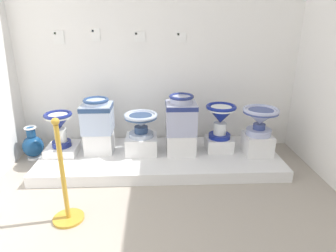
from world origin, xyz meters
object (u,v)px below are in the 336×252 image
Objects in this scene: info_placard_fourth at (181,37)px; antique_toilet_leftmost at (221,116)px; info_placard_first at (59,37)px; info_placard_third at (140,37)px; plinth_block_tall_cobalt at (99,142)px; decorative_vase_spare at (33,145)px; antique_toilet_rightmost at (181,114)px; plinth_block_leftmost at (219,144)px; antique_toilet_tall_cobalt at (97,115)px; plinth_block_rightmost at (181,142)px; plinth_block_pale_glazed at (142,144)px; antique_toilet_broad_patterned at (59,124)px; plinth_block_squat_floral at (257,144)px; plinth_block_broad_patterned at (63,150)px; stanchion_post_near_left at (65,194)px; antique_toilet_squat_floral at (260,117)px; info_placard_second at (96,35)px; antique_toilet_pale_glazed at (141,121)px.

antique_toilet_leftmost is at bearing -45.60° from info_placard_fourth.
info_placard_first is 1.15× the size of info_placard_third.
decorative_vase_spare is at bearing 172.17° from plinth_block_tall_cobalt.
antique_toilet_rightmost is 1.47× the size of plinth_block_leftmost.
antique_toilet_tall_cobalt reaches higher than plinth_block_leftmost.
plinth_block_rightmost is 0.58m from antique_toilet_leftmost.
plinth_block_leftmost is (0.48, 0.03, -0.04)m from plinth_block_rightmost.
plinth_block_pale_glazed is 0.96m from plinth_block_leftmost.
antique_toilet_broad_patterned is 1.07m from info_placard_first.
plinth_block_squat_floral is at bearing -2.39° from antique_toilet_broad_patterned.
plinth_block_pale_glazed is at bearing -0.34° from plinth_block_broad_patterned.
info_placard_third reaches higher than antique_toilet_tall_cobalt.
plinth_block_pale_glazed is 1.40m from plinth_block_squat_floral.
antique_toilet_tall_cobalt is at bearing -7.83° from decorative_vase_spare.
plinth_block_squat_floral is at bearing -33.11° from info_placard_fourth.
antique_toilet_tall_cobalt reaches higher than plinth_block_tall_cobalt.
antique_toilet_tall_cobalt is at bearing 177.50° from plinth_block_rightmost.
stanchion_post_near_left is at bearing -125.10° from info_placard_fourth.
info_placard_first is 2.02m from stanchion_post_near_left.
plinth_block_leftmost is 0.76× the size of antique_toilet_squat_floral.
plinth_block_pale_glazed is at bearing -42.00° from info_placard_second.
plinth_block_tall_cobalt is at bearing 176.04° from plinth_block_squat_floral.
plinth_block_tall_cobalt reaches higher than plinth_block_rightmost.
info_placard_second is at bearing -0.00° from info_placard_first.
plinth_block_broad_patterned is at bearing 177.61° from plinth_block_squat_floral.
plinth_block_squat_floral is (1.91, -0.13, -0.01)m from plinth_block_tall_cobalt.
antique_toilet_tall_cobalt is 1.11× the size of plinth_block_rightmost.
info_placard_second is 2.01m from stanchion_post_near_left.
stanchion_post_near_left reaches higher than plinth_block_leftmost.
antique_toilet_leftmost is 2.37m from decorative_vase_spare.
stanchion_post_near_left is at bearing -153.32° from antique_toilet_squat_floral.
antique_toilet_pale_glazed is 1.08× the size of plinth_block_rightmost.
antique_toilet_squat_floral is at bearing -5.16° from decorative_vase_spare.
antique_toilet_pale_glazed is (0.96, -0.01, 0.02)m from antique_toilet_broad_patterned.
plinth_block_rightmost is at bearing 45.33° from stanchion_post_near_left.
plinth_block_squat_floral is 0.77× the size of antique_toilet_squat_floral.
info_placard_second reaches higher than antique_toilet_rightmost.
plinth_block_pale_glazed is (0.96, -0.01, -0.28)m from antique_toilet_broad_patterned.
stanchion_post_near_left is at bearing -144.20° from antique_toilet_leftmost.
plinth_block_rightmost is (1.44, -0.01, -0.25)m from antique_toilet_broad_patterned.
stanchion_post_near_left reaches higher than antique_toilet_rightmost.
antique_toilet_rightmost reaches higher than antique_toilet_leftmost.
info_placard_third reaches higher than info_placard_fourth.
antique_toilet_rightmost is 3.06× the size of info_placard_second.
plinth_block_squat_floral is at bearing -5.52° from antique_toilet_rightmost.
info_placard_third reaches higher than antique_toilet_broad_patterned.
info_placard_first is (-1.95, 0.46, 0.89)m from antique_toilet_leftmost.
antique_toilet_squat_floral reaches higher than plinth_block_tall_cobalt.
plinth_block_pale_glazed is 2.74× the size of info_placard_third.
plinth_block_broad_patterned is at bearing 179.66° from antique_toilet_pale_glazed.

